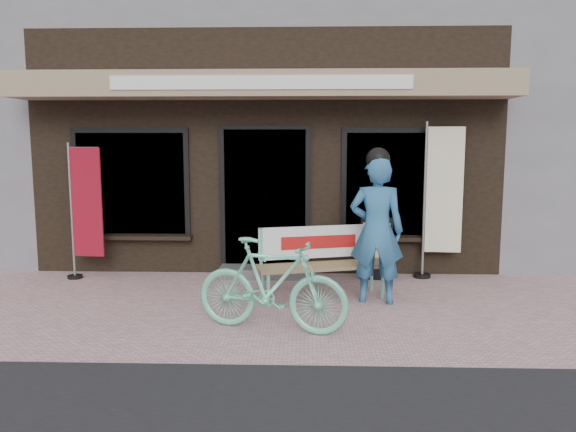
{
  "coord_description": "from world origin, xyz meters",
  "views": [
    {
      "loc": [
        0.62,
        -6.29,
        2.01
      ],
      "look_at": [
        0.38,
        0.7,
        1.05
      ],
      "focal_mm": 35.0,
      "sensor_mm": 36.0,
      "label": 1
    }
  ],
  "objects_px": {
    "menu_stand": "(376,248)",
    "nobori_cream": "(441,198)",
    "nobori_red": "(85,209)",
    "bench": "(321,256)",
    "bicycle": "(272,285)",
    "person": "(377,227)"
  },
  "relations": [
    {
      "from": "person",
      "to": "nobori_red",
      "type": "bearing_deg",
      "value": 173.81
    },
    {
      "from": "menu_stand",
      "to": "nobori_cream",
      "type": "bearing_deg",
      "value": 20.47
    },
    {
      "from": "person",
      "to": "bicycle",
      "type": "bearing_deg",
      "value": -129.75
    },
    {
      "from": "nobori_red",
      "to": "nobori_cream",
      "type": "relative_size",
      "value": 0.87
    },
    {
      "from": "bench",
      "to": "person",
      "type": "height_order",
      "value": "person"
    },
    {
      "from": "person",
      "to": "nobori_cream",
      "type": "height_order",
      "value": "nobori_cream"
    },
    {
      "from": "nobori_red",
      "to": "bench",
      "type": "bearing_deg",
      "value": -8.4
    },
    {
      "from": "person",
      "to": "menu_stand",
      "type": "bearing_deg",
      "value": 90.89
    },
    {
      "from": "person",
      "to": "bicycle",
      "type": "distance_m",
      "value": 1.7
    },
    {
      "from": "bench",
      "to": "nobori_cream",
      "type": "bearing_deg",
      "value": 15.39
    },
    {
      "from": "nobori_red",
      "to": "bicycle",
      "type": "bearing_deg",
      "value": -32.11
    },
    {
      "from": "nobori_red",
      "to": "person",
      "type": "bearing_deg",
      "value": -9.36
    },
    {
      "from": "bench",
      "to": "nobori_cream",
      "type": "xyz_separation_m",
      "value": [
        1.74,
        1.03,
        0.64
      ]
    },
    {
      "from": "bench",
      "to": "bicycle",
      "type": "xyz_separation_m",
      "value": [
        -0.55,
        -1.33,
        -0.03
      ]
    },
    {
      "from": "person",
      "to": "menu_stand",
      "type": "relative_size",
      "value": 2.11
    },
    {
      "from": "bicycle",
      "to": "nobori_cream",
      "type": "height_order",
      "value": "nobori_cream"
    },
    {
      "from": "bicycle",
      "to": "nobori_red",
      "type": "xyz_separation_m",
      "value": [
        -2.81,
        2.14,
        0.52
      ]
    },
    {
      "from": "nobori_cream",
      "to": "menu_stand",
      "type": "bearing_deg",
      "value": -167.58
    },
    {
      "from": "bicycle",
      "to": "person",
      "type": "bearing_deg",
      "value": -32.84
    },
    {
      "from": "person",
      "to": "menu_stand",
      "type": "height_order",
      "value": "person"
    },
    {
      "from": "bench",
      "to": "person",
      "type": "xyz_separation_m",
      "value": [
        0.67,
        -0.23,
        0.41
      ]
    },
    {
      "from": "person",
      "to": "nobori_cream",
      "type": "relative_size",
      "value": 0.85
    }
  ]
}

